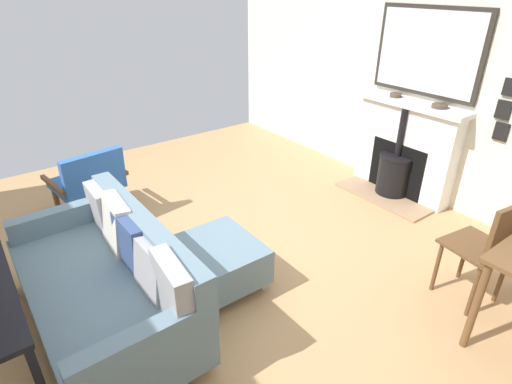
{
  "coord_description": "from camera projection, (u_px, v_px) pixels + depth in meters",
  "views": [
    {
      "loc": [
        1.31,
        2.48,
        2.21
      ],
      "look_at": [
        -0.51,
        0.03,
        0.6
      ],
      "focal_mm": 28.54,
      "sensor_mm": 36.0,
      "label": 1
    }
  ],
  "objects": [
    {
      "name": "armchair_accent",
      "position": [
        89.0,
        180.0,
        4.06
      ],
      "size": [
        0.75,
        0.66,
        0.76
      ],
      "color": "brown",
      "rests_on": "ground"
    },
    {
      "name": "fireplace",
      "position": [
        402.0,
        155.0,
        4.53
      ],
      "size": [
        0.59,
        1.23,
        1.07
      ],
      "color": "#9E7A5B",
      "rests_on": "ground"
    },
    {
      "name": "ottoman",
      "position": [
        218.0,
        260.0,
        3.22
      ],
      "size": [
        0.61,
        0.67,
        0.38
      ],
      "color": "#B2B2B7",
      "rests_on": "ground"
    },
    {
      "name": "wall_left",
      "position": [
        422.0,
        67.0,
        4.27
      ],
      "size": [
        0.12,
        6.12,
        2.77
      ],
      "primitive_type": "cube",
      "color": "silver",
      "rests_on": "ground"
    },
    {
      "name": "sofa",
      "position": [
        110.0,
        281.0,
        2.81
      ],
      "size": [
        0.87,
        1.71,
        0.81
      ],
      "color": "#B2B2B7",
      "rests_on": "ground"
    },
    {
      "name": "dining_chair_near_fireplace",
      "position": [
        489.0,
        245.0,
        2.89
      ],
      "size": [
        0.45,
        0.45,
        0.89
      ],
      "color": "brown",
      "rests_on": "ground"
    },
    {
      "name": "mantel_bowl_far",
      "position": [
        440.0,
        106.0,
        4.05
      ],
      "size": [
        0.16,
        0.16,
        0.04
      ],
      "color": "#47382D",
      "rests_on": "fireplace"
    },
    {
      "name": "ground_plane",
      "position": [
        206.0,
        270.0,
        3.48
      ],
      "size": [
        5.44,
        6.12,
        0.01
      ],
      "primitive_type": "cube",
      "color": "tan"
    },
    {
      "name": "mirror_over_mantel",
      "position": [
        428.0,
        52.0,
        4.09
      ],
      "size": [
        0.04,
        1.17,
        0.86
      ],
      "color": "#2D2823"
    },
    {
      "name": "mantel_bowl_near",
      "position": [
        396.0,
        95.0,
        4.42
      ],
      "size": [
        0.13,
        0.13,
        0.04
      ],
      "color": "#47382D",
      "rests_on": "fireplace"
    }
  ]
}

